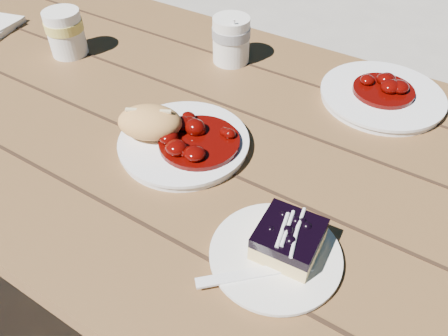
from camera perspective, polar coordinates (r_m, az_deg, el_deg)
The scene contains 12 objects.
ground at distance 1.43m, azimuth -4.05°, elevation -17.88°, with size 60.00×60.00×0.00m, color #A49E94.
picnic_table at distance 0.96m, azimuth -5.77°, elevation -0.87°, with size 2.00×1.55×0.75m.
main_plate at distance 0.77m, azimuth -5.26°, elevation 3.23°, with size 0.22×0.22×0.02m, color white.
goulash_stew at distance 0.74m, azimuth -3.30°, elevation 4.35°, with size 0.14×0.14×0.04m, color #4F0502, non-canonical shape.
bread_roll at distance 0.77m, azimuth -9.65°, elevation 5.90°, with size 0.11×0.07×0.06m, color #DC9E54.
dessert_plate at distance 0.62m, azimuth 6.71°, elevation -11.29°, with size 0.18×0.18×0.01m, color white.
blueberry_cake at distance 0.60m, azimuth 8.44°, elevation -9.14°, with size 0.09×0.09×0.05m.
fork_dessert at distance 0.59m, azimuth 2.46°, elevation -13.80°, with size 0.03×0.16×0.01m, color white, non-canonical shape.
coffee_cup at distance 1.00m, azimuth 0.94°, elevation 16.38°, with size 0.08×0.08×0.10m, color white.
second_plate at distance 0.94m, azimuth 19.90°, elevation 8.81°, with size 0.24×0.24×0.02m, color white.
second_stew at distance 0.93m, azimuth 20.33°, elevation 10.27°, with size 0.12×0.12×0.04m, color #4F0502, non-canonical shape.
second_cup at distance 1.09m, azimuth -19.98°, elevation 16.25°, with size 0.08×0.08×0.10m, color white.
Camera 1 is at (0.44, -0.52, 1.26)m, focal length 35.00 mm.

